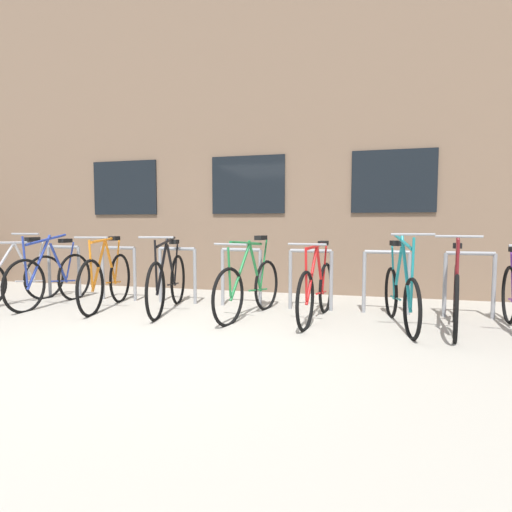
{
  "coord_description": "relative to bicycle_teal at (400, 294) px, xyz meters",
  "views": [
    {
      "loc": [
        1.92,
        -3.75,
        1.18
      ],
      "look_at": [
        0.55,
        1.6,
        0.76
      ],
      "focal_mm": 28.85,
      "sensor_mm": 36.0,
      "label": 1
    }
  ],
  "objects": [
    {
      "name": "bicycle_black",
      "position": [
        -3.01,
        0.13,
        0.02
      ],
      "size": [
        0.5,
        1.81,
        1.05
      ],
      "color": "black",
      "rests_on": "ground"
    },
    {
      "name": "bicycle_blue",
      "position": [
        -4.84,
        0.06,
        0.02
      ],
      "size": [
        0.44,
        1.73,
        1.09
      ],
      "color": "black",
      "rests_on": "ground"
    },
    {
      "name": "ground_plane",
      "position": [
        -2.37,
        -1.23,
        -0.38
      ],
      "size": [
        42.0,
        42.0,
        0.0
      ],
      "primitive_type": "plane",
      "color": "#B2ADA0"
    },
    {
      "name": "bike_rack",
      "position": [
        -2.12,
        0.67,
        0.14
      ],
      "size": [
        6.61,
        0.05,
        0.84
      ],
      "color": "gray",
      "rests_on": "ground"
    },
    {
      "name": "storefront_building",
      "position": [
        -2.37,
        5.67,
        2.71
      ],
      "size": [
        28.0,
        7.45,
        6.17
      ],
      "color": "#7A604C",
      "rests_on": "ground"
    },
    {
      "name": "bicycle_green",
      "position": [
        -1.84,
        0.06,
        0.01
      ],
      "size": [
        0.53,
        1.71,
        1.05
      ],
      "color": "black",
      "rests_on": "ground"
    },
    {
      "name": "bicycle_orange",
      "position": [
        -3.94,
        0.08,
        0.03
      ],
      "size": [
        0.48,
        1.71,
        1.05
      ],
      "color": "black",
      "rests_on": "ground"
    },
    {
      "name": "bicycle_teal",
      "position": [
        0.0,
        0.0,
        0.0
      ],
      "size": [
        0.44,
        1.68,
        1.11
      ],
      "color": "black",
      "rests_on": "ground"
    },
    {
      "name": "bicycle_red",
      "position": [
        -0.98,
        0.08,
        0.0
      ],
      "size": [
        0.44,
        1.71,
        0.99
      ],
      "color": "black",
      "rests_on": "ground"
    },
    {
      "name": "bicycle_maroon",
      "position": [
        0.59,
        0.02,
        0.01
      ],
      "size": [
        0.51,
        1.75,
        1.09
      ],
      "color": "black",
      "rests_on": "ground"
    },
    {
      "name": "bicycle_silver",
      "position": [
        -5.43,
        0.01,
        0.01
      ],
      "size": [
        0.5,
        1.65,
        1.01
      ],
      "color": "black",
      "rests_on": "ground"
    }
  ]
}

